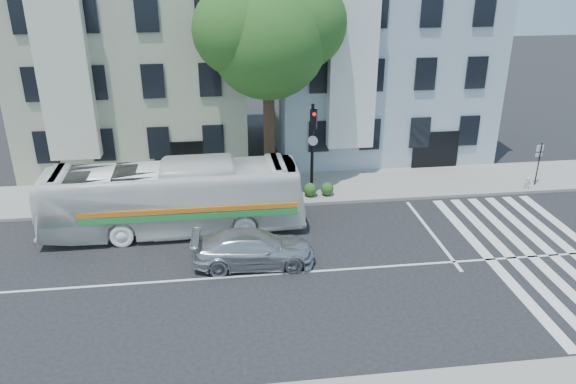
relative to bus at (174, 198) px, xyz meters
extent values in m
plane|color=black|center=(4.56, -4.19, -1.56)|extent=(120.00, 120.00, 0.00)
cube|color=gray|center=(4.56, 3.81, -1.48)|extent=(80.00, 4.00, 0.15)
cube|color=#AAAB90|center=(-2.44, 10.81, 3.94)|extent=(12.00, 10.00, 11.00)
cube|color=#A2AEC1|center=(11.56, 10.81, 3.94)|extent=(12.00, 10.00, 11.00)
cylinder|color=#2D2116|center=(4.56, 4.31, 1.04)|extent=(0.56, 0.56, 5.20)
sphere|color=#17481B|center=(4.56, 4.31, 5.94)|extent=(5.60, 5.60, 5.60)
sphere|color=#17481B|center=(6.16, 4.71, 6.64)|extent=(4.40, 4.40, 4.40)
sphere|color=#17481B|center=(3.16, 4.01, 6.44)|extent=(4.20, 4.20, 4.20)
sphere|color=#17481B|center=(3.96, 4.91, 4.94)|extent=(3.40, 3.40, 3.40)
imported|color=white|center=(0.00, 0.00, 0.00)|extent=(2.82, 11.21, 3.11)
imported|color=silver|center=(3.19, -3.33, -0.87)|extent=(2.11, 4.81, 1.38)
cylinder|color=black|center=(6.56, 3.18, 0.77)|extent=(0.16, 0.16, 4.65)
cube|color=black|center=(6.56, 2.93, 2.43)|extent=(0.38, 0.34, 0.94)
sphere|color=red|center=(6.56, 2.80, 2.71)|extent=(0.18, 0.18, 0.18)
cylinder|color=white|center=(6.56, 3.03, 1.32)|extent=(0.46, 0.21, 0.49)
cylinder|color=beige|center=(17.51, 2.11, -1.14)|extent=(0.21, 0.21, 0.54)
sphere|color=beige|center=(17.51, 2.11, -0.84)|extent=(0.20, 0.20, 0.20)
cylinder|color=beige|center=(17.51, 2.11, -1.07)|extent=(0.37, 0.18, 0.12)
cylinder|color=black|center=(18.22, 2.57, -0.26)|extent=(0.06, 0.06, 2.29)
cube|color=white|center=(18.22, 2.67, 0.56)|extent=(0.41, 0.13, 0.32)
cube|color=white|center=(18.22, 2.67, 0.20)|extent=(0.41, 0.13, 0.16)
camera|label=1|loc=(2.08, -22.49, 9.80)|focal=35.00mm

